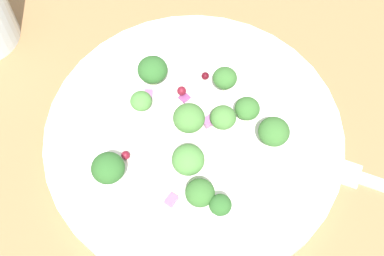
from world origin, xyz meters
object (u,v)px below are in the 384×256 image
object	(u,v)px
broccoli_floret_1	(188,160)
broccoli_floret_2	(108,168)
broccoli_floret_0	(200,193)
plate	(192,137)

from	to	relation	value
broccoli_floret_1	broccoli_floret_2	xyz separation A→B (cm)	(5.08, 4.80, 0.32)
broccoli_floret_1	broccoli_floret_2	bearing A→B (deg)	43.34
broccoli_floret_1	broccoli_floret_2	size ratio (longest dim) A/B	0.99
broccoli_floret_0	broccoli_floret_2	size ratio (longest dim) A/B	0.87
plate	broccoli_floret_1	distance (cm)	4.17
plate	broccoli_floret_0	xyz separation A→B (cm)	(-4.32, 4.83, 2.09)
plate	broccoli_floret_2	size ratio (longest dim) A/B	9.51
broccoli_floret_0	broccoli_floret_1	world-z (taller)	broccoli_floret_1
plate	broccoli_floret_0	bearing A→B (deg)	131.82
broccoli_floret_0	broccoli_floret_2	bearing A→B (deg)	21.19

